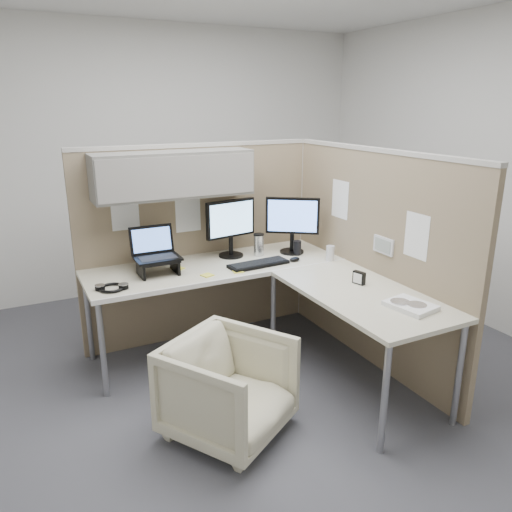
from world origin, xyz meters
name	(u,v)px	position (x,y,z in m)	size (l,w,h in m)	color
ground	(259,377)	(0.00, 0.00, 0.00)	(4.50, 4.50, 0.00)	#414147
partition_back	(188,212)	(-0.22, 0.83, 1.10)	(2.00, 0.36, 1.63)	#8C785B
partition_right	(369,257)	(0.90, -0.07, 0.82)	(0.07, 2.03, 1.63)	#8C785B
desk	(267,281)	(0.12, 0.13, 0.69)	(2.00, 1.98, 0.73)	beige
office_chair	(228,384)	(-0.45, -0.49, 0.33)	(0.65, 0.60, 0.66)	beige
monitor_left	(231,224)	(0.09, 0.68, 1.00)	(0.44, 0.20, 0.47)	black
monitor_right	(292,221)	(0.59, 0.55, 1.00)	(0.38, 0.28, 0.47)	black
laptop_station	(156,256)	(-0.57, 0.54, 0.86)	(0.32, 0.28, 0.34)	black
keyboard	(258,264)	(0.18, 0.37, 0.74)	(0.48, 0.16, 0.02)	black
mouse	(295,259)	(0.49, 0.33, 0.75)	(0.09, 0.06, 0.03)	black
travel_mug	(259,245)	(0.30, 0.60, 0.82)	(0.09, 0.09, 0.18)	silver
soda_can_green	(330,253)	(0.75, 0.23, 0.79)	(0.07, 0.07, 0.12)	silver
soda_can_silver	(297,248)	(0.59, 0.47, 0.79)	(0.07, 0.07, 0.12)	black
sticky_note_c	(178,268)	(-0.40, 0.57, 0.73)	(0.08, 0.08, 0.01)	yellow
sticky_note_a	(207,275)	(-0.26, 0.32, 0.73)	(0.08, 0.08, 0.01)	yellow
sticky_note_b	(238,271)	(-0.03, 0.30, 0.73)	(0.08, 0.08, 0.01)	yellow
headphones	(112,288)	(-0.94, 0.35, 0.74)	(0.22, 0.22, 0.03)	black
paper_stack	(411,306)	(0.63, -0.80, 0.75)	(0.26, 0.31, 0.03)	white
desk_clock	(359,278)	(0.62, -0.31, 0.77)	(0.06, 0.10, 0.09)	black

